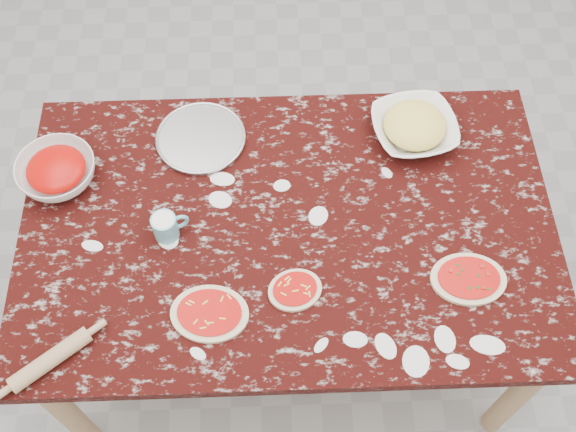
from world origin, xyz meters
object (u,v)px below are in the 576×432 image
at_px(pizza_tray, 201,139).
at_px(flour_mug, 166,226).
at_px(cheese_bowl, 414,129).
at_px(worktable, 288,238).
at_px(sauce_bowl, 57,172).
at_px(rolling_pin, 51,359).

distance_m(pizza_tray, flour_mug, 0.36).
bearing_deg(pizza_tray, cheese_bowl, -0.47).
bearing_deg(flour_mug, worktable, 3.08).
bearing_deg(sauce_bowl, worktable, -15.17).
bearing_deg(worktable, cheese_bowl, 37.78).
xyz_separation_m(pizza_tray, flour_mug, (-0.09, -0.35, 0.04)).
bearing_deg(sauce_bowl, pizza_tray, 17.56).
xyz_separation_m(cheese_bowl, rolling_pin, (-1.06, -0.72, -0.01)).
bearing_deg(pizza_tray, flour_mug, -103.99).
relative_size(flour_mug, rolling_pin, 0.46).
xyz_separation_m(pizza_tray, sauce_bowl, (-0.43, -0.14, 0.03)).
distance_m(pizza_tray, rolling_pin, 0.82).
bearing_deg(sauce_bowl, rolling_pin, -84.33).
bearing_deg(pizza_tray, worktable, -50.51).
height_order(worktable, sauce_bowl, sauce_bowl).
distance_m(worktable, cheese_bowl, 0.54).
height_order(pizza_tray, sauce_bowl, sauce_bowl).
distance_m(cheese_bowl, flour_mug, 0.84).
bearing_deg(rolling_pin, worktable, 32.10).
relative_size(worktable, pizza_tray, 5.67).
xyz_separation_m(sauce_bowl, cheese_bowl, (1.11, 0.13, -0.01)).
relative_size(worktable, rolling_pin, 6.92).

